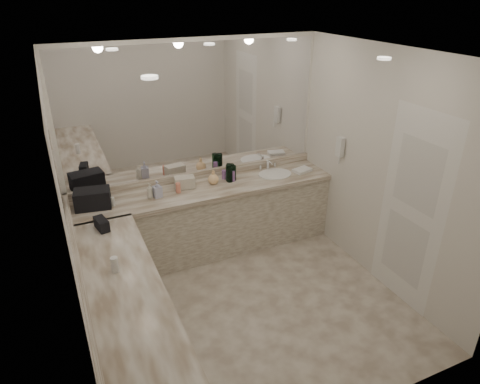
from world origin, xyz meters
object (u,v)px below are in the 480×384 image
wall_phone (340,147)px  hand_towel (302,170)px  black_toiletry_bag (93,198)px  soap_bottle_b (157,189)px  sink (275,175)px  soap_bottle_a (150,191)px  soap_bottle_c (213,177)px  cream_cosmetic_case (185,183)px

wall_phone → hand_towel: 0.65m
wall_phone → black_toiletry_bag: 2.94m
soap_bottle_b → black_toiletry_bag: bearing=176.2°
sink → soap_bottle_a: bearing=-179.6°
hand_towel → black_toiletry_bag: bearing=178.0°
sink → soap_bottle_c: bearing=175.9°
wall_phone → black_toiletry_bag: wall_phone is taller
soap_bottle_c → soap_bottle_a: bearing=-175.0°
cream_cosmetic_case → soap_bottle_b: 0.38m
wall_phone → soap_bottle_a: size_ratio=1.33×
wall_phone → soap_bottle_c: bearing=158.7°
wall_phone → cream_cosmetic_case: (-1.80, 0.59, -0.38)m
soap_bottle_a → soap_bottle_c: 0.81m
soap_bottle_b → cream_cosmetic_case: bearing=16.8°
soap_bottle_a → hand_towel: bearing=-1.7°
wall_phone → soap_bottle_a: 2.33m
black_toiletry_bag → cream_cosmetic_case: 1.07m
sink → soap_bottle_a: (-1.64, -0.01, 0.10)m
hand_towel → soap_bottle_c: soap_bottle_c is taller
soap_bottle_b → soap_bottle_c: (0.72, 0.08, -0.01)m
sink → wall_phone: wall_phone is taller
sink → soap_bottle_a: 1.64m
soap_bottle_b → soap_bottle_c: soap_bottle_b is taller
wall_phone → cream_cosmetic_case: size_ratio=1.01×
black_toiletry_bag → hand_towel: size_ratio=1.63×
soap_bottle_a → soap_bottle_b: bearing=-9.1°
cream_cosmetic_case → soap_bottle_c: (0.36, -0.03, 0.02)m
soap_bottle_c → cream_cosmetic_case: bearing=176.0°
wall_phone → hand_towel: (-0.24, 0.43, -0.43)m
soap_bottle_c → black_toiletry_bag: bearing=-178.5°
wall_phone → soap_bottle_b: wall_phone is taller
cream_cosmetic_case → soap_bottle_b: (-0.36, -0.11, 0.03)m
black_toiletry_bag → soap_bottle_a: bearing=-3.1°
soap_bottle_a → black_toiletry_bag: bearing=176.9°
sink → hand_towel: size_ratio=1.89×
wall_phone → hand_towel: size_ratio=1.03×
cream_cosmetic_case → soap_bottle_a: 0.46m
sink → soap_bottle_b: bearing=-179.1°
sink → hand_towel: 0.38m
sink → cream_cosmetic_case: 1.20m
soap_bottle_a → soap_bottle_b: 0.09m
black_toiletry_bag → hand_towel: black_toiletry_bag is taller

